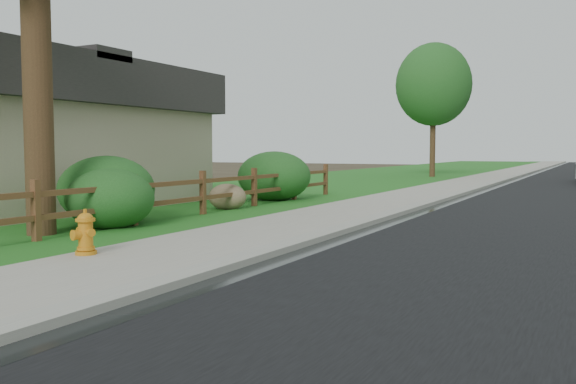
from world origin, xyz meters
The scene contains 13 objects.
ground centered at (0.00, 0.00, 0.00)m, with size 120.00×120.00×0.00m, color #31261A.
curb centered at (0.40, 35.00, 0.06)m, with size 0.40×90.00×0.12m, color gray.
wet_gutter centered at (0.75, 35.00, 0.02)m, with size 0.50×90.00×0.00m, color black.
sidewalk centered at (-0.90, 35.00, 0.05)m, with size 2.20×90.00×0.10m, color gray.
grass_strip centered at (-2.80, 35.00, 0.03)m, with size 1.60×90.00×0.06m, color #245F1B.
lawn_near centered at (-8.00, 35.00, 0.02)m, with size 9.00×90.00×0.04m, color #245F1B.
ranch_fence centered at (-3.60, 6.40, 0.62)m, with size 0.12×16.92×1.10m.
fire_hydrant centered at (-1.70, 2.05, 0.40)m, with size 0.43×0.35×0.65m.
boulder centered at (-3.90, 9.12, 0.35)m, with size 1.06×0.79×0.71m, color brown.
shrub_b centered at (-3.90, 4.85, 0.61)m, with size 1.75×1.75×1.23m, color #1F4D1B.
shrub_c centered at (-4.58, 5.45, 0.74)m, with size 2.04×2.04×1.47m, color #1F4D1B.
shrub_d centered at (-4.21, 12.24, 0.77)m, with size 2.27×2.27×1.55m, color #1F4D1B.
tree_mid_left centered at (-3.90, 30.56, 5.28)m, with size 4.27×4.27×7.64m.
Camera 1 is at (4.85, -4.28, 1.60)m, focal length 38.00 mm.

